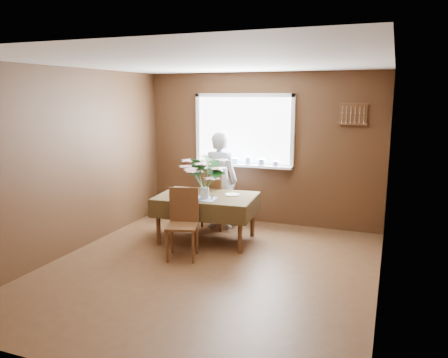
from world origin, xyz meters
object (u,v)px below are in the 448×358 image
at_px(chair_far, 215,194).
at_px(chair_near, 183,220).
at_px(flower_bouquet, 204,174).
at_px(dining_table, 207,201).
at_px(seated_woman, 220,181).

relative_size(chair_far, chair_near, 1.12).
bearing_deg(chair_near, chair_far, 77.02).
bearing_deg(flower_bouquet, dining_table, 105.81).
bearing_deg(flower_bouquet, chair_far, 102.48).
bearing_deg(chair_near, flower_bouquet, 62.70).
xyz_separation_m(chair_near, seated_woman, (-0.01, 1.35, 0.28)).
bearing_deg(seated_woman, chair_near, 83.40).
distance_m(chair_near, flower_bouquet, 0.75).
relative_size(chair_far, flower_bouquet, 1.61).
relative_size(chair_far, seated_woman, 0.66).
xyz_separation_m(dining_table, chair_far, (-0.13, 0.64, -0.05)).
distance_m(chair_far, flower_bouquet, 0.98).
relative_size(chair_near, flower_bouquet, 1.43).
xyz_separation_m(chair_near, flower_bouquet, (0.09, 0.51, 0.54)).
bearing_deg(seated_woman, dining_table, 87.60).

